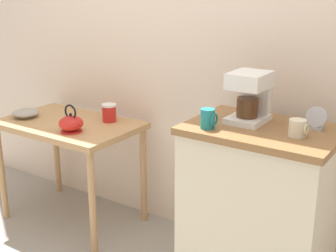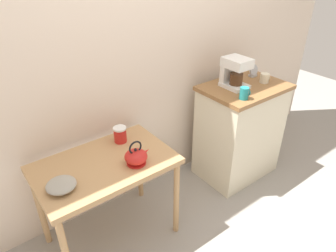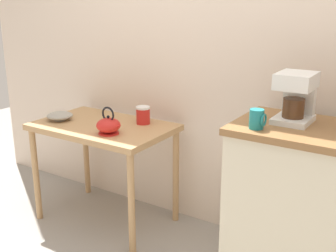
{
  "view_description": "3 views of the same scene",
  "coord_description": "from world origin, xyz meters",
  "px_view_note": "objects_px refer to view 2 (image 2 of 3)",
  "views": [
    {
      "loc": [
        1.6,
        -2.1,
        1.64
      ],
      "look_at": [
        0.2,
        -0.01,
        0.85
      ],
      "focal_mm": 49.62,
      "sensor_mm": 36.0,
      "label": 1
    },
    {
      "loc": [
        -1.3,
        -1.59,
        2.0
      ],
      "look_at": [
        -0.14,
        -0.06,
        0.88
      ],
      "focal_mm": 32.93,
      "sensor_mm": 36.0,
      "label": 2
    },
    {
      "loc": [
        1.26,
        -2.1,
        1.57
      ],
      "look_at": [
        -0.06,
        -0.04,
        0.82
      ],
      "focal_mm": 45.5,
      "sensor_mm": 36.0,
      "label": 3
    }
  ],
  "objects_px": {
    "canister_enamel": "(120,134)",
    "mug_dark_teal": "(244,93)",
    "bowl_stoneware": "(61,185)",
    "teakettle": "(136,156)",
    "coffee_maker": "(234,71)",
    "mug_small_cream": "(265,78)",
    "table_clock": "(253,71)"
  },
  "relations": [
    {
      "from": "canister_enamel",
      "to": "mug_dark_teal",
      "type": "height_order",
      "value": "mug_dark_teal"
    },
    {
      "from": "canister_enamel",
      "to": "mug_dark_teal",
      "type": "bearing_deg",
      "value": -20.19
    },
    {
      "from": "bowl_stoneware",
      "to": "canister_enamel",
      "type": "distance_m",
      "value": 0.6
    },
    {
      "from": "teakettle",
      "to": "coffee_maker",
      "type": "distance_m",
      "value": 1.17
    },
    {
      "from": "bowl_stoneware",
      "to": "mug_small_cream",
      "type": "bearing_deg",
      "value": 0.56
    },
    {
      "from": "canister_enamel",
      "to": "table_clock",
      "type": "xyz_separation_m",
      "value": [
        1.4,
        -0.07,
        0.2
      ]
    },
    {
      "from": "canister_enamel",
      "to": "teakettle",
      "type": "bearing_deg",
      "value": -99.31
    },
    {
      "from": "coffee_maker",
      "to": "bowl_stoneware",
      "type": "bearing_deg",
      "value": -175.45
    },
    {
      "from": "mug_small_cream",
      "to": "coffee_maker",
      "type": "bearing_deg",
      "value": 159.44
    },
    {
      "from": "canister_enamel",
      "to": "coffee_maker",
      "type": "xyz_separation_m",
      "value": [
        1.07,
        -0.12,
        0.29
      ]
    },
    {
      "from": "mug_small_cream",
      "to": "canister_enamel",
      "type": "bearing_deg",
      "value": 170.4
    },
    {
      "from": "bowl_stoneware",
      "to": "canister_enamel",
      "type": "xyz_separation_m",
      "value": [
        0.55,
        0.25,
        0.03
      ]
    },
    {
      "from": "teakettle",
      "to": "mug_small_cream",
      "type": "height_order",
      "value": "mug_small_cream"
    },
    {
      "from": "teakettle",
      "to": "mug_small_cream",
      "type": "bearing_deg",
      "value": 3.01
    },
    {
      "from": "mug_dark_teal",
      "to": "table_clock",
      "type": "relative_size",
      "value": 0.86
    },
    {
      "from": "teakettle",
      "to": "mug_small_cream",
      "type": "distance_m",
      "value": 1.42
    },
    {
      "from": "canister_enamel",
      "to": "bowl_stoneware",
      "type": "bearing_deg",
      "value": -155.64
    },
    {
      "from": "canister_enamel",
      "to": "table_clock",
      "type": "relative_size",
      "value": 1.05
    },
    {
      "from": "canister_enamel",
      "to": "mug_small_cream",
      "type": "bearing_deg",
      "value": -9.6
    },
    {
      "from": "canister_enamel",
      "to": "mug_dark_teal",
      "type": "relative_size",
      "value": 1.23
    },
    {
      "from": "coffee_maker",
      "to": "mug_small_cream",
      "type": "bearing_deg",
      "value": -20.56
    },
    {
      "from": "mug_dark_teal",
      "to": "mug_small_cream",
      "type": "bearing_deg",
      "value": 16.16
    },
    {
      "from": "teakettle",
      "to": "mug_small_cream",
      "type": "relative_size",
      "value": 2.2
    },
    {
      "from": "coffee_maker",
      "to": "mug_dark_teal",
      "type": "distance_m",
      "value": 0.27
    },
    {
      "from": "coffee_maker",
      "to": "mug_dark_teal",
      "type": "relative_size",
      "value": 2.64
    },
    {
      "from": "mug_small_cream",
      "to": "table_clock",
      "type": "xyz_separation_m",
      "value": [
        0.04,
        0.16,
        0.01
      ]
    },
    {
      "from": "bowl_stoneware",
      "to": "teakettle",
      "type": "height_order",
      "value": "teakettle"
    },
    {
      "from": "teakettle",
      "to": "coffee_maker",
      "type": "bearing_deg",
      "value": 9.35
    },
    {
      "from": "mug_small_cream",
      "to": "table_clock",
      "type": "relative_size",
      "value": 0.75
    },
    {
      "from": "mug_small_cream",
      "to": "mug_dark_teal",
      "type": "xyz_separation_m",
      "value": [
        -0.41,
        -0.12,
        0.01
      ]
    },
    {
      "from": "bowl_stoneware",
      "to": "table_clock",
      "type": "bearing_deg",
      "value": 5.18
    },
    {
      "from": "bowl_stoneware",
      "to": "mug_small_cream",
      "type": "xyz_separation_m",
      "value": [
        1.91,
        0.02,
        0.22
      ]
    }
  ]
}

